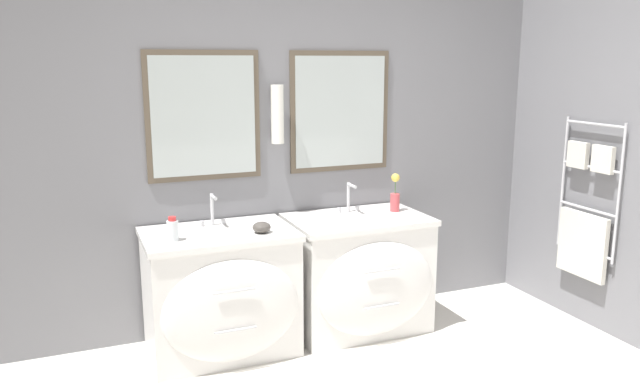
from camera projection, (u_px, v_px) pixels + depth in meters
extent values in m
cube|color=slate|center=(297.00, 138.00, 4.29)|extent=(5.27, 0.06, 2.60)
cube|color=brown|center=(204.00, 116.00, 3.98)|extent=(0.74, 0.02, 0.83)
cube|color=#B2BCBA|center=(204.00, 116.00, 3.97)|extent=(0.67, 0.01, 0.76)
cube|color=brown|center=(340.00, 112.00, 4.34)|extent=(0.74, 0.02, 0.83)
cube|color=#B2BCBA|center=(341.00, 112.00, 4.33)|extent=(0.67, 0.01, 0.76)
cylinder|color=white|center=(277.00, 114.00, 4.11)|extent=(0.08, 0.08, 0.39)
cube|color=silver|center=(275.00, 114.00, 4.16)|extent=(0.05, 0.02, 0.08)
cube|color=slate|center=(624.00, 143.00, 4.03)|extent=(0.06, 3.80, 2.60)
cylinder|color=silver|center=(619.00, 195.00, 4.02)|extent=(0.02, 0.02, 0.93)
cylinder|color=silver|center=(563.00, 182.00, 4.46)|extent=(0.02, 0.02, 0.93)
cylinder|color=silver|center=(595.00, 124.00, 4.15)|extent=(0.02, 0.49, 0.02)
cylinder|color=silver|center=(591.00, 167.00, 4.21)|extent=(0.02, 0.49, 0.02)
cylinder|color=silver|center=(588.00, 209.00, 4.27)|extent=(0.02, 0.49, 0.02)
cylinder|color=silver|center=(584.00, 249.00, 4.33)|extent=(0.02, 0.49, 0.02)
cube|color=silver|center=(582.00, 245.00, 4.32)|extent=(0.04, 0.41, 0.45)
cube|color=silver|center=(603.00, 159.00, 4.09)|extent=(0.04, 0.17, 0.18)
cube|color=silver|center=(578.00, 155.00, 4.29)|extent=(0.04, 0.17, 0.18)
cube|color=white|center=(221.00, 294.00, 3.93)|extent=(0.90, 0.58, 0.75)
ellipsoid|color=white|center=(232.00, 311.00, 3.67)|extent=(0.83, 0.13, 0.63)
cube|color=white|center=(219.00, 234.00, 3.85)|extent=(0.93, 0.61, 0.04)
ellipsoid|color=white|center=(220.00, 240.00, 3.83)|extent=(0.37, 0.32, 0.10)
cylinder|color=silver|center=(235.00, 291.00, 3.57)|extent=(0.25, 0.01, 0.01)
cylinder|color=silver|center=(236.00, 330.00, 3.62)|extent=(0.25, 0.01, 0.01)
cube|color=white|center=(357.00, 275.00, 4.28)|extent=(0.90, 0.58, 0.75)
ellipsoid|color=white|center=(377.00, 289.00, 4.02)|extent=(0.83, 0.13, 0.63)
cube|color=white|center=(358.00, 220.00, 4.20)|extent=(0.93, 0.61, 0.04)
ellipsoid|color=white|center=(360.00, 225.00, 4.18)|extent=(0.37, 0.32, 0.10)
cylinder|color=silver|center=(382.00, 270.00, 3.93)|extent=(0.25, 0.01, 0.01)
cylinder|color=silver|center=(382.00, 306.00, 3.97)|extent=(0.25, 0.01, 0.01)
cylinder|color=silver|center=(212.00, 209.00, 3.97)|extent=(0.02, 0.02, 0.21)
cylinder|color=silver|center=(214.00, 197.00, 3.90)|extent=(0.02, 0.11, 0.02)
cylinder|color=silver|center=(202.00, 224.00, 3.96)|extent=(0.03, 0.03, 0.04)
cylinder|color=silver|center=(223.00, 221.00, 4.01)|extent=(0.03, 0.03, 0.04)
cylinder|color=silver|center=(348.00, 197.00, 4.32)|extent=(0.02, 0.02, 0.21)
cylinder|color=silver|center=(352.00, 186.00, 4.25)|extent=(0.02, 0.11, 0.02)
cylinder|color=silver|center=(339.00, 210.00, 4.31)|extent=(0.03, 0.03, 0.04)
cylinder|color=silver|center=(357.00, 208.00, 4.37)|extent=(0.03, 0.03, 0.04)
cylinder|color=silver|center=(173.00, 231.00, 3.63)|extent=(0.07, 0.07, 0.12)
cylinder|color=red|center=(172.00, 219.00, 3.62)|extent=(0.05, 0.05, 0.02)
ellipsoid|color=#4C4742|center=(262.00, 227.00, 3.81)|extent=(0.11, 0.11, 0.07)
cylinder|color=#CC4C51|center=(395.00, 202.00, 4.35)|extent=(0.07, 0.07, 0.13)
cylinder|color=#477238|center=(395.00, 186.00, 4.32)|extent=(0.01, 0.01, 0.11)
sphere|color=#E5BF47|center=(396.00, 178.00, 4.31)|extent=(0.06, 0.06, 0.06)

